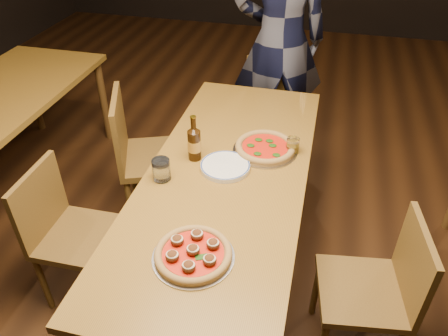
% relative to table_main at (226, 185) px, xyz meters
% --- Properties ---
extents(ground, '(9.00, 9.00, 0.00)m').
position_rel_table_main_xyz_m(ground, '(0.00, 0.00, -0.68)').
color(ground, black).
extents(table_main, '(0.80, 2.00, 0.75)m').
position_rel_table_main_xyz_m(table_main, '(0.00, 0.00, 0.00)').
color(table_main, brown).
rests_on(table_main, ground).
extents(chair_main_nw, '(0.40, 0.40, 0.85)m').
position_rel_table_main_xyz_m(chair_main_nw, '(-0.72, -0.30, -0.25)').
color(chair_main_nw, brown).
rests_on(chair_main_nw, ground).
extents(chair_main_sw, '(0.58, 0.58, 0.95)m').
position_rel_table_main_xyz_m(chair_main_sw, '(-0.56, 0.42, -0.20)').
color(chair_main_sw, brown).
rests_on(chair_main_sw, ground).
extents(chair_main_e, '(0.45, 0.45, 0.85)m').
position_rel_table_main_xyz_m(chair_main_e, '(0.72, -0.31, -0.25)').
color(chair_main_e, brown).
rests_on(chair_main_e, ground).
extents(chair_end, '(0.48, 0.48, 0.81)m').
position_rel_table_main_xyz_m(chair_end, '(-0.06, 1.26, -0.27)').
color(chair_end, brown).
rests_on(chair_end, ground).
extents(pizza_meatball, '(0.33, 0.33, 0.06)m').
position_rel_table_main_xyz_m(pizza_meatball, '(0.00, -0.58, 0.09)').
color(pizza_meatball, '#B7B7BF').
rests_on(pizza_meatball, table_main).
extents(pizza_margherita, '(0.35, 0.35, 0.05)m').
position_rel_table_main_xyz_m(pizza_margherita, '(0.16, 0.25, 0.09)').
color(pizza_margherita, '#B7B7BF').
rests_on(pizza_margherita, table_main).
extents(plate_stack, '(0.25, 0.25, 0.02)m').
position_rel_table_main_xyz_m(plate_stack, '(-0.02, 0.04, 0.08)').
color(plate_stack, white).
rests_on(plate_stack, table_main).
extents(beer_bottle, '(0.07, 0.07, 0.25)m').
position_rel_table_main_xyz_m(beer_bottle, '(-0.19, 0.09, 0.16)').
color(beer_bottle, black).
rests_on(beer_bottle, table_main).
extents(water_glass, '(0.09, 0.09, 0.11)m').
position_rel_table_main_xyz_m(water_glass, '(-0.30, -0.12, 0.13)').
color(water_glass, white).
rests_on(water_glass, table_main).
extents(amber_glass, '(0.07, 0.07, 0.09)m').
position_rel_table_main_xyz_m(amber_glass, '(0.30, 0.27, 0.11)').
color(amber_glass, '#966C10').
rests_on(amber_glass, table_main).
extents(diner, '(0.79, 0.63, 1.88)m').
position_rel_table_main_xyz_m(diner, '(0.07, 1.39, 0.26)').
color(diner, black).
rests_on(diner, ground).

